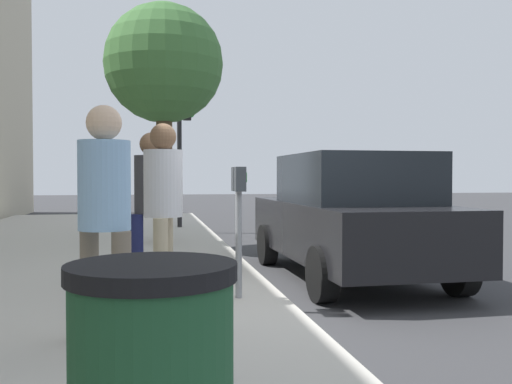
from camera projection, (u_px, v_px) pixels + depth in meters
The scene contains 9 objects.
ground_plane at pixel (279, 303), 6.42m from camera, with size 80.00×80.00×0.00m, color #38383A.
sidewalk_slab at pixel (0, 308), 5.87m from camera, with size 28.00×6.00×0.15m, color #B7B2A8.
parking_meter at pixel (239, 204), 6.01m from camera, with size 0.36×0.12×1.41m.
pedestrian_at_meter at pixel (163, 195), 5.86m from camera, with size 0.55×0.41×1.86m.
pedestrian_bystander at pixel (105, 201), 4.39m from camera, with size 0.45×0.42×1.87m.
parking_officer at pixel (151, 195), 6.64m from camera, with size 0.40×0.49×1.83m.
parked_sedan_near at pixel (350, 216), 7.97m from camera, with size 4.43×2.03×1.77m.
street_tree at pixel (164, 66), 11.13m from camera, with size 2.36×2.36×4.74m.
traffic_signal at pixel (183, 133), 14.46m from camera, with size 0.24×0.44×3.60m.
Camera 1 is at (-6.23, 1.43, 1.46)m, focal length 39.31 mm.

